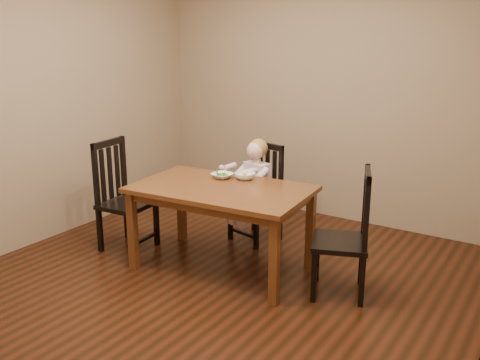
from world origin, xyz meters
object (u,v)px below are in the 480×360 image
Objects in this scene: chair_right at (347,236)px; bowl_veg at (245,176)px; dining_table at (221,197)px; toddler at (255,181)px; chair_left at (122,197)px; chair_child at (259,194)px; bowl_peas at (222,176)px.

chair_right is 5.46× the size of bowl_veg.
toddler is (-0.10, 0.71, -0.05)m from dining_table.
bowl_veg is (1.08, 0.44, 0.27)m from chair_left.
chair_child reaches higher than bowl_veg.
dining_table is at bearing 110.30° from toddler.
chair_left is at bearing 53.91° from toddler.
toddler is 0.51m from bowl_peas.
toddler is (-0.01, -0.05, 0.14)m from chair_child.
chair_child is 0.94× the size of chair_right.
toddler is at bearing 83.54° from bowl_peas.
toddler is (0.95, 0.84, 0.11)m from chair_left.
chair_right is (2.13, 0.26, -0.01)m from chair_left.
toddler reaches higher than bowl_veg.
bowl_peas is 0.20m from bowl_veg.
chair_left is 1.87× the size of toddler.
chair_left reaches higher than bowl_veg.
chair_right reaches higher than bowl_peas.
dining_table is 0.79m from chair_child.
chair_right is 1.26m from bowl_peas.
chair_left is 1.20m from bowl_veg.
dining_table is 0.72m from toddler.
chair_child is at bearing -90.00° from toddler.
chair_left is at bearing -157.90° from bowl_veg.
chair_child is at bearing 127.45° from chair_left.
bowl_veg reaches higher than bowl_peas.
bowl_veg is (0.13, -0.40, 0.17)m from toddler.
bowl_peas is at bearing 106.50° from chair_left.
chair_right is 1.84× the size of toddler.
bowl_peas is (0.90, 0.36, 0.26)m from chair_left.
chair_right reaches higher than toddler.
bowl_veg reaches higher than dining_table.
bowl_veg is at bearing 106.96° from chair_left.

